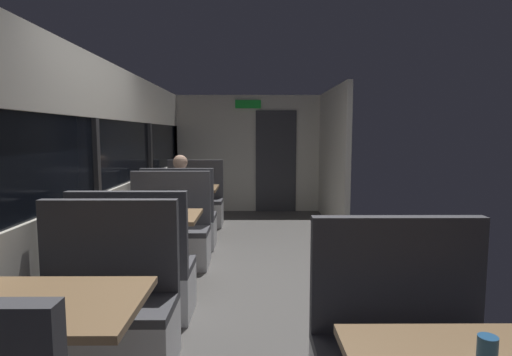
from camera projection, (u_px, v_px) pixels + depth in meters
ground_plane at (243, 289)px, 4.17m from camera, size 3.30×9.20×0.02m
carriage_window_panel_left at (95, 179)px, 4.04m from camera, size 0.09×8.48×2.30m
carriage_end_bulkhead at (251, 154)px, 8.21m from camera, size 2.90×0.11×2.30m
carriage_aisle_panel_right at (332, 157)px, 7.03m from camera, size 0.08×2.40×2.30m
dining_table_near_window at (49, 321)px, 2.01m from camera, size 0.90×0.70×0.74m
bench_near_window_facing_entry at (103, 318)px, 2.74m from camera, size 0.95×0.50×1.10m
dining_table_mid_window at (154, 225)px, 4.14m from camera, size 0.90×0.70×0.74m
bench_mid_window_facing_end at (135, 279)px, 3.48m from camera, size 0.95×0.50×1.10m
bench_mid_window_facing_entry at (169, 238)px, 4.87m from camera, size 0.95×0.50×1.10m
dining_table_far_window at (188, 194)px, 6.27m from camera, size 0.90×0.70×0.74m
bench_far_window_facing_end at (180, 224)px, 5.61m from camera, size 0.95×0.50×1.10m
bench_far_window_facing_entry at (195, 206)px, 7.00m from camera, size 0.95×0.50×1.10m
seated_passenger at (181, 208)px, 5.66m from camera, size 0.47×0.55×1.26m
coffee_cup_primary at (487, 348)px, 1.47m from camera, size 0.07×0.07×0.09m
coffee_cup_secondary at (170, 208)px, 4.25m from camera, size 0.07×0.07×0.09m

